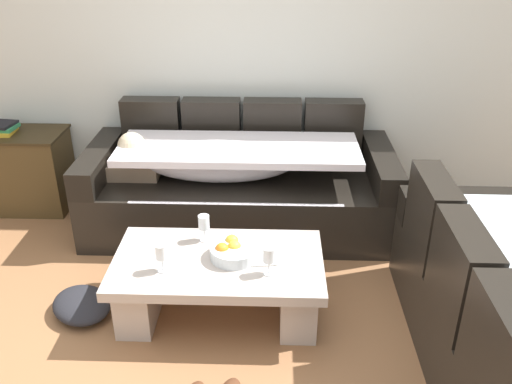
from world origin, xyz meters
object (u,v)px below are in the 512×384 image
coffee_table (219,279)px  crumpled_garment (82,305)px  couch_along_wall (236,185)px  wine_glass_far_back (204,223)px  fruit_bowl (233,251)px  side_cabinet (23,171)px  wine_glass_near_right (269,256)px  wine_glass_near_left (162,253)px  open_magazine (251,256)px  book_stack_on_cabinet (4,128)px

coffee_table → crumpled_garment: 0.84m
couch_along_wall → wine_glass_far_back: (-0.13, -0.86, 0.16)m
fruit_bowl → side_cabinet: side_cabinet is taller
wine_glass_near_right → crumpled_garment: wine_glass_near_right is taller
wine_glass_near_left → side_cabinet: (-1.39, 1.41, -0.17)m
wine_glass_near_right → open_magazine: (-0.11, 0.16, -0.11)m
couch_along_wall → fruit_bowl: 1.04m
couch_along_wall → crumpled_garment: (-0.85, -1.10, -0.27)m
wine_glass_near_left → crumpled_garment: 0.69m
fruit_bowl → side_cabinet: 2.18m
fruit_bowl → book_stack_on_cabinet: size_ratio=1.23×
wine_glass_near_right → book_stack_on_cabinet: bearing=145.4°
book_stack_on_cabinet → crumpled_garment: book_stack_on_cabinet is taller
fruit_bowl → wine_glass_near_right: bearing=-37.9°
fruit_bowl → wine_glass_near_right: 0.27m
coffee_table → side_cabinet: (-1.69, 1.29, 0.08)m
wine_glass_near_right → open_magazine: size_ratio=0.59×
open_magazine → wine_glass_near_left: bearing=-169.9°
couch_along_wall → open_magazine: bearing=-81.3°
side_cabinet → book_stack_on_cabinet: size_ratio=3.17×
wine_glass_near_right → couch_along_wall: bearing=102.5°
book_stack_on_cabinet → fruit_bowl: bearing=-34.3°
wine_glass_near_right → open_magazine: 0.22m
crumpled_garment → wine_glass_near_left: bearing=-9.1°
coffee_table → fruit_bowl: 0.20m
wine_glass_far_back → crumpled_garment: wine_glass_far_back is taller
fruit_bowl → side_cabinet: (-1.77, 1.26, -0.10)m
wine_glass_far_back → open_magazine: bearing=-31.7°
fruit_bowl → wine_glass_near_left: wine_glass_near_left is taller
wine_glass_near_left → wine_glass_near_right: size_ratio=1.00×
couch_along_wall → wine_glass_near_left: size_ratio=13.53×
fruit_bowl → wine_glass_near_left: (-0.38, -0.15, 0.08)m
fruit_bowl → crumpled_garment: 0.98m
side_cabinet → fruit_bowl: bearing=-35.5°
couch_along_wall → fruit_bowl: bearing=-86.7°
fruit_bowl → side_cabinet: size_ratio=0.39×
open_magazine → crumpled_garment: size_ratio=0.70×
wine_glass_near_left → side_cabinet: 1.99m
wine_glass_near_right → wine_glass_far_back: size_ratio=1.00×
coffee_table → book_stack_on_cabinet: bearing=143.8°
wine_glass_far_back → book_stack_on_cabinet: 1.99m
wine_glass_near_right → wine_glass_far_back: bearing=139.4°
crumpled_garment → open_magazine: bearing=3.7°
couch_along_wall → coffee_table: (-0.03, -1.06, -0.09)m
book_stack_on_cabinet → wine_glass_near_left: bearing=-43.8°
open_magazine → wine_glass_far_back: bearing=140.9°
wine_glass_far_back → wine_glass_near_right: bearing=-40.6°
coffee_table → fruit_bowl: bearing=18.0°
wine_glass_near_right → book_stack_on_cabinet: (-2.06, 1.42, 0.18)m
open_magazine → fruit_bowl: bearing=172.4°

